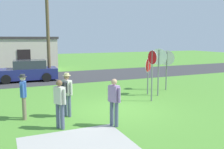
{
  "coord_description": "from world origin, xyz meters",
  "views": [
    {
      "loc": [
        -4.43,
        -9.39,
        3.07
      ],
      "look_at": [
        0.4,
        1.61,
        1.3
      ],
      "focal_mm": 39.49,
      "sensor_mm": 36.0,
      "label": 1
    }
  ],
  "objects": [
    {
      "name": "stop_sign_nearest",
      "position": [
        3.07,
        1.53,
        1.76
      ],
      "size": [
        0.64,
        0.6,
        2.53
      ],
      "color": "slate",
      "rests_on": "ground"
    },
    {
      "name": "person_in_dark_shirt",
      "position": [
        -1.01,
        -1.78,
        0.95
      ],
      "size": [
        0.34,
        0.53,
        1.69
      ],
      "color": "#4C5670",
      "rests_on": "ground"
    },
    {
      "name": "stop_sign_tallest",
      "position": [
        4.34,
        2.54,
        1.64
      ],
      "size": [
        0.74,
        0.5,
        2.37
      ],
      "color": "slate",
      "rests_on": "ground"
    },
    {
      "name": "ground_plane",
      "position": [
        0.0,
        0.0,
        0.0
      ],
      "size": [
        80.0,
        80.0,
        0.0
      ],
      "primitive_type": "plane",
      "color": "#518E33"
    },
    {
      "name": "utility_pole",
      "position": [
        -1.41,
        9.07,
        4.61
      ],
      "size": [
        1.8,
        0.24,
        8.84
      ],
      "color": "brown",
      "rests_on": "ground"
    },
    {
      "name": "concrete_path",
      "position": [
        -2.64,
        -2.73,
        0.0
      ],
      "size": [
        3.2,
        2.4,
        0.01
      ],
      "primitive_type": "cube",
      "color": "#ADAAA3",
      "rests_on": "ground"
    },
    {
      "name": "person_holding_notes",
      "position": [
        -3.84,
        0.3,
        0.98
      ],
      "size": [
        0.32,
        0.57,
        1.74
      ],
      "color": "#7A6B56",
      "rests_on": "ground"
    },
    {
      "name": "building_background",
      "position": [
        -2.83,
        15.32,
        1.61
      ],
      "size": [
        6.15,
        3.77,
        3.21
      ],
      "color": "beige",
      "rests_on": "ground"
    },
    {
      "name": "stop_sign_center_cluster",
      "position": [
        2.11,
        0.66,
        1.7
      ],
      "size": [
        0.08,
        0.7,
        2.51
      ],
      "color": "slate",
      "rests_on": "ground"
    },
    {
      "name": "street_asphalt",
      "position": [
        0.0,
        9.99,
        0.0
      ],
      "size": [
        60.0,
        6.4,
        0.01
      ],
      "primitive_type": "cube",
      "color": "#38383A",
      "rests_on": "ground"
    },
    {
      "name": "person_in_blue",
      "position": [
        -2.79,
        -1.27,
        0.95
      ],
      "size": [
        0.37,
        0.51,
        1.69
      ],
      "color": "#4C5670",
      "rests_on": "ground"
    },
    {
      "name": "parked_car_on_street",
      "position": [
        -2.96,
        9.3,
        0.69
      ],
      "size": [
        4.39,
        2.19,
        1.51
      ],
      "color": "navy",
      "rests_on": "ground"
    },
    {
      "name": "stop_sign_leaning_left",
      "position": [
        3.73,
        3.13,
        1.33
      ],
      "size": [
        0.38,
        0.49,
        2.0
      ],
      "color": "slate",
      "rests_on": "ground"
    },
    {
      "name": "stop_sign_rear_right",
      "position": [
        2.71,
        1.98,
        1.37
      ],
      "size": [
        0.63,
        0.47,
        2.0
      ],
      "color": "slate",
      "rests_on": "ground"
    },
    {
      "name": "person_in_teal",
      "position": [
        -2.27,
        -0.04,
        1.01
      ],
      "size": [
        0.46,
        0.51,
        1.74
      ],
      "color": "#4C5670",
      "rests_on": "ground"
    }
  ]
}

